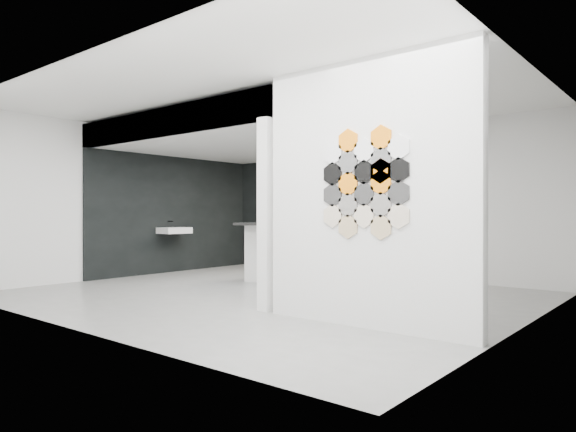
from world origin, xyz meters
The scene contains 17 objects.
floor centered at (0.00, 0.00, -0.01)m, with size 7.00×6.00×0.01m, color slate.
partition_panel centered at (2.23, -1.00, 1.40)m, with size 2.45×0.15×2.80m, color silver.
bay_clad_back centered at (-1.30, 2.97, 1.18)m, with size 4.40×0.04×2.35m, color black.
bay_clad_left centered at (-3.47, 1.00, 1.18)m, with size 0.04×4.00×2.35m, color black.
bulkhead centered at (-1.30, 1.00, 2.55)m, with size 4.40×4.00×0.40m, color silver.
corner_column centered at (0.82, -1.00, 1.18)m, with size 0.16×0.16×2.35m, color silver.
fascia_beam centered at (-1.30, -0.92, 2.55)m, with size 4.40×0.16×0.40m, color silver.
wall_basin centered at (-3.24, 0.80, 0.85)m, with size 0.40×0.60×0.12m, color silver.
display_shelf centered at (-1.20, 2.87, 1.30)m, with size 3.00×0.15×0.04m, color black.
kitchen_island centered at (-0.48, 1.26, 0.53)m, with size 2.11×1.37×1.57m.
stockpot centered at (-2.53, 2.87, 1.40)m, with size 0.20×0.20×0.16m, color black.
kettle centered at (-0.45, 2.87, 1.40)m, with size 0.19×0.19×0.17m, color black.
glass_bowl centered at (0.15, 2.87, 1.37)m, with size 0.15×0.15×0.10m, color gray.
glass_vase centered at (0.15, 2.87, 1.38)m, with size 0.09×0.09×0.12m, color gray.
bottle_dark centered at (-1.59, 2.87, 1.39)m, with size 0.05×0.05×0.14m, color black.
utensil_cup centered at (-1.73, 2.87, 1.37)m, with size 0.07×0.07×0.09m, color black.
hex_tile_cluster centered at (2.26, -1.09, 1.50)m, with size 1.04×0.02×1.16m.
Camera 1 is at (4.99, -5.65, 1.18)m, focal length 32.00 mm.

